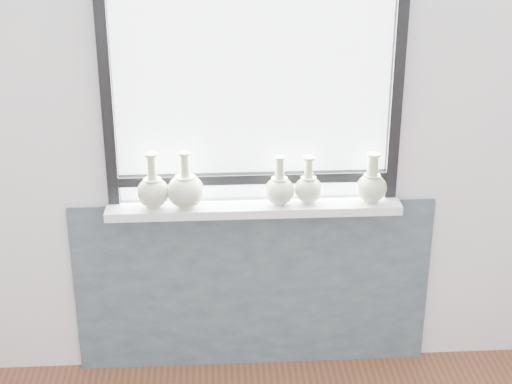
{
  "coord_description": "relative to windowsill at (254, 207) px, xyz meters",
  "views": [
    {
      "loc": [
        -0.19,
        -1.51,
        2.31
      ],
      "look_at": [
        0.0,
        1.55,
        1.02
      ],
      "focal_mm": 55.0,
      "sensor_mm": 36.0,
      "label": 1
    }
  ],
  "objects": [
    {
      "name": "vase_e",
      "position": [
        0.53,
        -0.01,
        0.1
      ],
      "size": [
        0.14,
        0.14,
        0.23
      ],
      "rotation": [
        0.0,
        0.0,
        -0.29
      ],
      "color": "#B6C19F",
      "rests_on": "windowsill"
    },
    {
      "name": "vase_a",
      "position": [
        -0.45,
        -0.01,
        0.1
      ],
      "size": [
        0.15,
        0.15,
        0.25
      ],
      "rotation": [
        0.0,
        0.0,
        -0.19
      ],
      "color": "#B6C19F",
      "rests_on": "windowsill"
    },
    {
      "name": "vase_d",
      "position": [
        0.25,
        -0.0,
        0.09
      ],
      "size": [
        0.13,
        0.13,
        0.22
      ],
      "rotation": [
        0.0,
        0.0,
        -0.1
      ],
      "color": "#B6C19F",
      "rests_on": "windowsill"
    },
    {
      "name": "back_wall",
      "position": [
        0.0,
        0.1,
        0.42
      ],
      "size": [
        3.6,
        0.02,
        2.6
      ],
      "primitive_type": "cube",
      "color": "silver",
      "rests_on": "ground"
    },
    {
      "name": "vase_b",
      "position": [
        -0.3,
        -0.03,
        0.1
      ],
      "size": [
        0.16,
        0.16,
        0.26
      ],
      "rotation": [
        0.0,
        0.0,
        -0.39
      ],
      "color": "#B6C19F",
      "rests_on": "windowsill"
    },
    {
      "name": "apron_panel",
      "position": [
        0.0,
        0.07,
        -0.45
      ],
      "size": [
        1.7,
        0.03,
        0.86
      ],
      "primitive_type": "cube",
      "color": "slate",
      "rests_on": "ground"
    },
    {
      "name": "vase_c",
      "position": [
        0.11,
        -0.02,
        0.09
      ],
      "size": [
        0.13,
        0.13,
        0.22
      ],
      "rotation": [
        0.0,
        0.0,
        0.41
      ],
      "color": "#B6C19F",
      "rests_on": "windowsill"
    },
    {
      "name": "window",
      "position": [
        0.0,
        0.06,
        0.56
      ],
      "size": [
        1.3,
        0.06,
        1.05
      ],
      "color": "black",
      "rests_on": "windowsill"
    },
    {
      "name": "windowsill",
      "position": [
        0.0,
        0.0,
        0.0
      ],
      "size": [
        1.32,
        0.18,
        0.04
      ],
      "primitive_type": "cube",
      "color": "silver",
      "rests_on": "apron_panel"
    }
  ]
}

